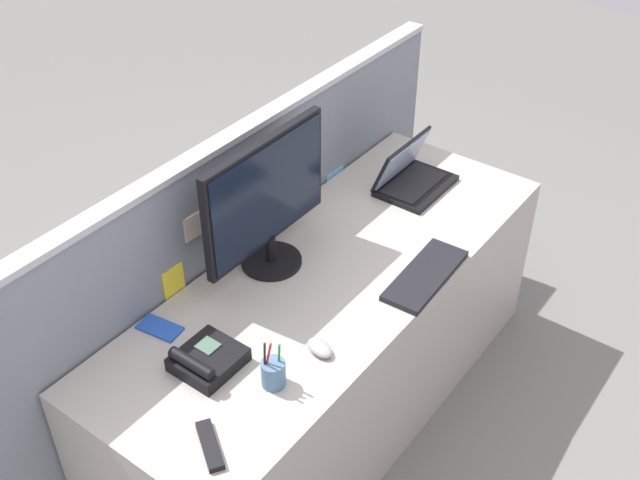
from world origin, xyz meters
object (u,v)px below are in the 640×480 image
laptop (410,175)px  keyboard_main (425,275)px  cell_phone_blue_case (160,328)px  computer_mouse_right_hand (320,348)px  desktop_monitor (267,199)px  tv_remote (210,445)px  desk_phone (207,360)px  pen_cup (273,373)px

laptop → keyboard_main: 0.59m
laptop → cell_phone_blue_case: bearing=170.4°
keyboard_main → cell_phone_blue_case: (-0.74, 0.56, -0.01)m
keyboard_main → computer_mouse_right_hand: bearing=168.2°
desktop_monitor → tv_remote: desktop_monitor is taller
computer_mouse_right_hand → laptop: bearing=31.2°
laptop → desk_phone: bearing=-178.5°
computer_mouse_right_hand → desktop_monitor: bearing=74.2°
cell_phone_blue_case → desk_phone: bearing=-105.1°
pen_cup → keyboard_main: bearing=-9.1°
cell_phone_blue_case → tv_remote: (-0.25, -0.46, 0.01)m
keyboard_main → pen_cup: size_ratio=2.17×
computer_mouse_right_hand → desk_phone: bearing=152.9°
desk_phone → pen_cup: size_ratio=1.08×
desk_phone → cell_phone_blue_case: (0.03, 0.24, -0.02)m
desktop_monitor → desk_phone: bearing=-161.2°
laptop → computer_mouse_right_hand: (-0.98, -0.27, -0.03)m
desktop_monitor → desk_phone: (-0.51, -0.17, -0.24)m
desk_phone → pen_cup: 0.22m
laptop → computer_mouse_right_hand: 1.02m
pen_cup → computer_mouse_right_hand: bearing=-9.2°
laptop → desk_phone: laptop is taller
laptop → desk_phone: 1.24m
pen_cup → cell_phone_blue_case: bearing=94.9°
cell_phone_blue_case → tv_remote: bearing=-126.7°
computer_mouse_right_hand → pen_cup: size_ratio=0.55×
cell_phone_blue_case → pen_cup: bearing=-93.1°
keyboard_main → cell_phone_blue_case: bearing=140.1°
pen_cup → cell_phone_blue_case: (-0.04, 0.45, -0.04)m
desktop_monitor → cell_phone_blue_case: (-0.48, 0.06, -0.27)m
desk_phone → cell_phone_blue_case: 0.24m
desk_phone → pen_cup: pen_cup is taller
desktop_monitor → keyboard_main: (0.26, -0.49, -0.26)m
desktop_monitor → desk_phone: desktop_monitor is taller
laptop → pen_cup: size_ratio=1.78×
desktop_monitor → laptop: size_ratio=1.83×
laptop → keyboard_main: (-0.47, -0.35, -0.04)m
cell_phone_blue_case → computer_mouse_right_hand: bearing=-72.4°
desktop_monitor → laptop: 0.78m
keyboard_main → laptop: bearing=34.1°
desktop_monitor → tv_remote: size_ratio=3.46×
keyboard_main → pen_cup: bearing=168.2°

